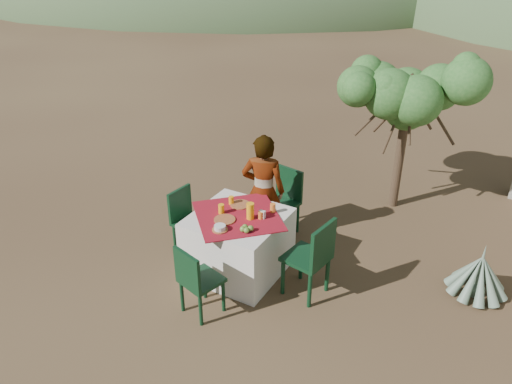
% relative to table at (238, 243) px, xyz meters
% --- Properties ---
extents(ground, '(160.00, 160.00, 0.00)m').
position_rel_table_xyz_m(ground, '(0.35, 0.36, -0.38)').
color(ground, '#3B281B').
rests_on(ground, ground).
extents(table, '(1.30, 1.30, 0.76)m').
position_rel_table_xyz_m(table, '(0.00, 0.00, 0.00)').
color(table, white).
rests_on(table, ground).
extents(chair_far, '(0.48, 0.48, 0.90)m').
position_rel_table_xyz_m(chair_far, '(0.06, 1.06, 0.12)').
color(chair_far, black).
rests_on(chair_far, ground).
extents(chair_near, '(0.48, 0.48, 0.84)m').
position_rel_table_xyz_m(chair_near, '(0.04, -0.89, 0.09)').
color(chair_near, black).
rests_on(chair_near, ground).
extents(chair_left, '(0.42, 0.42, 0.84)m').
position_rel_table_xyz_m(chair_left, '(-0.80, 0.06, 0.08)').
color(chair_left, black).
rests_on(chair_left, ground).
extents(chair_right, '(0.51, 0.51, 0.96)m').
position_rel_table_xyz_m(chair_right, '(0.96, -0.00, 0.15)').
color(chair_right, black).
rests_on(chair_right, ground).
extents(person, '(0.64, 0.52, 1.51)m').
position_rel_table_xyz_m(person, '(-0.04, 0.68, 0.38)').
color(person, '#8C6651').
rests_on(person, ground).
extents(shrub_tree, '(1.72, 1.69, 2.02)m').
position_rel_table_xyz_m(shrub_tree, '(1.23, 2.58, 1.22)').
color(shrub_tree, '#4A3625').
rests_on(shrub_tree, ground).
extents(agave, '(0.69, 0.66, 0.72)m').
position_rel_table_xyz_m(agave, '(2.57, 0.96, -0.14)').
color(agave, slate).
rests_on(agave, ground).
extents(plate_far, '(0.24, 0.24, 0.01)m').
position_rel_table_xyz_m(plate_far, '(-0.10, 0.22, 0.39)').
color(plate_far, brown).
rests_on(plate_far, table).
extents(plate_near, '(0.25, 0.25, 0.01)m').
position_rel_table_xyz_m(plate_near, '(-0.07, -0.16, 0.39)').
color(plate_near, brown).
rests_on(plate_near, table).
extents(glass_far, '(0.06, 0.06, 0.10)m').
position_rel_table_xyz_m(glass_far, '(-0.21, 0.19, 0.43)').
color(glass_far, '#FCA60F').
rests_on(glass_far, table).
extents(glass_near, '(0.07, 0.07, 0.11)m').
position_rel_table_xyz_m(glass_near, '(-0.19, -0.05, 0.44)').
color(glass_near, '#FCA60F').
rests_on(glass_near, table).
extents(juice_pitcher, '(0.09, 0.09, 0.19)m').
position_rel_table_xyz_m(juice_pitcher, '(0.16, 0.01, 0.48)').
color(juice_pitcher, '#FCA60F').
rests_on(juice_pitcher, table).
extents(bowl_plate, '(0.18, 0.18, 0.01)m').
position_rel_table_xyz_m(bowl_plate, '(-0.00, -0.36, 0.39)').
color(bowl_plate, brown).
rests_on(bowl_plate, table).
extents(white_bowl, '(0.13, 0.13, 0.05)m').
position_rel_table_xyz_m(white_bowl, '(-0.00, -0.36, 0.42)').
color(white_bowl, silver).
rests_on(white_bowl, bowl_plate).
extents(jar_left, '(0.06, 0.06, 0.09)m').
position_rel_table_xyz_m(jar_left, '(0.26, 0.07, 0.43)').
color(jar_left, orange).
rests_on(jar_left, table).
extents(jar_right, '(0.07, 0.07, 0.10)m').
position_rel_table_xyz_m(jar_right, '(0.31, 0.28, 0.43)').
color(jar_right, orange).
rests_on(jar_right, table).
extents(napkin_holder, '(0.08, 0.05, 0.09)m').
position_rel_table_xyz_m(napkin_holder, '(0.27, 0.09, 0.43)').
color(napkin_holder, silver).
rests_on(napkin_holder, table).
extents(fruit_cluster, '(0.13, 0.12, 0.07)m').
position_rel_table_xyz_m(fruit_cluster, '(0.26, -0.24, 0.42)').
color(fruit_cluster, olive).
rests_on(fruit_cluster, table).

